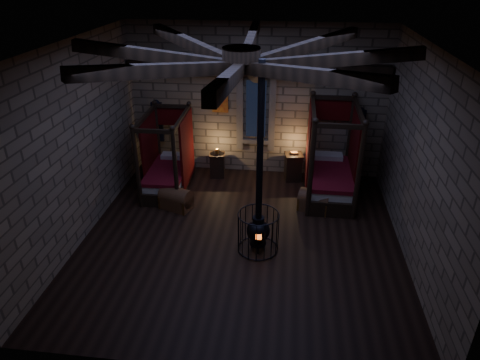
# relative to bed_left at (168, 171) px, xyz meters

# --- Properties ---
(room) EXTENTS (7.02, 7.02, 4.29)m
(room) POSITION_rel_bed_left_xyz_m (2.23, -2.05, 3.23)
(room) COLOR black
(room) RESTS_ON ground
(bed_left) EXTENTS (1.11, 2.03, 2.09)m
(bed_left) POSITION_rel_bed_left_xyz_m (0.00, 0.00, 0.00)
(bed_left) COLOR black
(bed_left) RESTS_ON ground
(bed_right) EXTENTS (1.23, 2.30, 2.39)m
(bed_right) POSITION_rel_bed_left_xyz_m (4.28, 0.19, 0.07)
(bed_right) COLOR black
(bed_right) RESTS_ON ground
(trunk_left) EXTENTS (0.88, 0.71, 0.56)m
(trunk_left) POSITION_rel_bed_left_xyz_m (0.46, -1.01, -0.27)
(trunk_left) COLOR brown
(trunk_left) RESTS_ON ground
(trunk_right) EXTENTS (0.86, 0.69, 0.55)m
(trunk_right) POSITION_rel_bed_left_xyz_m (3.89, -0.69, -0.27)
(trunk_right) COLOR brown
(trunk_right) RESTS_ON ground
(nightstand_left) EXTENTS (0.48, 0.46, 0.85)m
(nightstand_left) POSITION_rel_bed_left_xyz_m (1.19, 0.87, -0.16)
(nightstand_left) COLOR black
(nightstand_left) RESTS_ON ground
(nightstand_right) EXTENTS (0.56, 0.54, 0.85)m
(nightstand_right) POSITION_rel_bed_left_xyz_m (3.34, 0.91, -0.12)
(nightstand_right) COLOR black
(nightstand_right) RESTS_ON ground
(stove) EXTENTS (0.88, 0.88, 4.05)m
(stove) POSITION_rel_bed_left_xyz_m (2.64, -2.51, 0.06)
(stove) COLOR black
(stove) RESTS_ON ground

